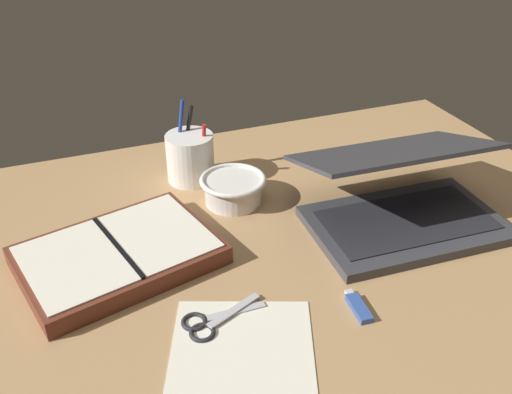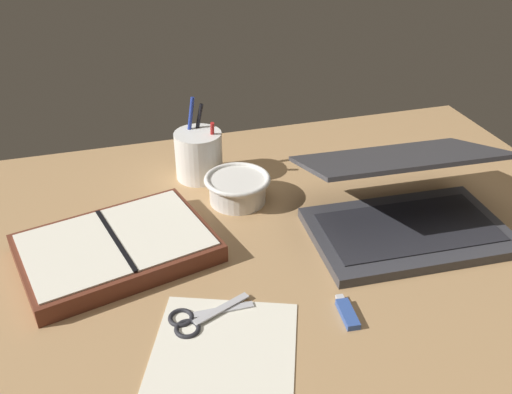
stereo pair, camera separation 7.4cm
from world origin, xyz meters
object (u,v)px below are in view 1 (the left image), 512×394
(laptop, at_px, (401,199))
(pen_cup, at_px, (190,157))
(planner, at_px, (119,255))
(bowl, at_px, (233,189))
(scissors, at_px, (207,323))

(laptop, distance_m, pen_cup, 0.43)
(pen_cup, height_order, planner, pen_cup)
(laptop, relative_size, pen_cup, 2.14)
(laptop, xyz_separation_m, pen_cup, (-0.32, 0.30, 0.00))
(bowl, height_order, planner, bowl)
(laptop, bearing_deg, planner, 175.75)
(pen_cup, relative_size, scissors, 1.29)
(laptop, xyz_separation_m, bowl, (-0.27, 0.18, -0.02))
(pen_cup, bearing_deg, bowl, -66.28)
(pen_cup, bearing_deg, scissors, -102.67)
(bowl, bearing_deg, laptop, -33.57)
(pen_cup, distance_m, planner, 0.30)
(scissors, bearing_deg, laptop, 6.54)
(laptop, height_order, bowl, laptop)
(planner, xyz_separation_m, scissors, (0.10, -0.19, -0.01))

